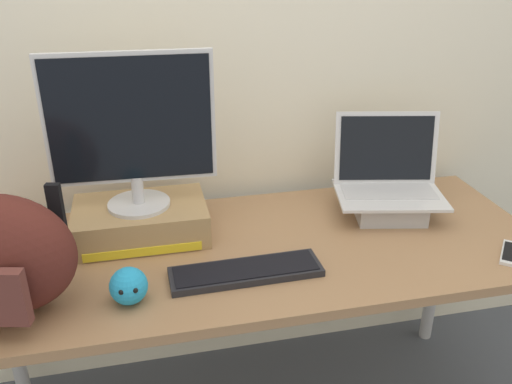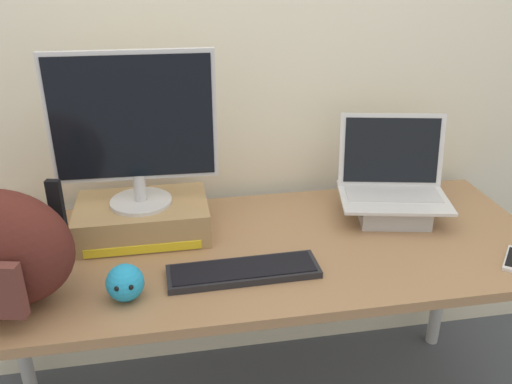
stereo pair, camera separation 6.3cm
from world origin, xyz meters
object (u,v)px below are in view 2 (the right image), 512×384
at_px(desktop_monitor, 134,128).
at_px(open_laptop, 392,197).
at_px(plush_toy, 125,283).
at_px(toner_box_yellow, 143,218).
at_px(external_keyboard, 243,271).

height_order(desktop_monitor, open_laptop, desktop_monitor).
bearing_deg(plush_toy, open_laptop, 20.60).
xyz_separation_m(toner_box_yellow, open_laptop, (0.81, -0.02, 0.02)).
bearing_deg(open_laptop, desktop_monitor, -169.34).
bearing_deg(desktop_monitor, external_keyboard, -43.87).
distance_m(desktop_monitor, open_laptop, 0.86).
bearing_deg(toner_box_yellow, external_keyboard, -46.27).
distance_m(open_laptop, external_keyboard, 0.61).
bearing_deg(desktop_monitor, plush_toy, -94.61).
relative_size(toner_box_yellow, open_laptop, 1.03).
distance_m(desktop_monitor, plush_toy, 0.45).
relative_size(desktop_monitor, open_laptop, 1.23).
xyz_separation_m(open_laptop, external_keyboard, (-0.54, -0.27, -0.06)).
xyz_separation_m(toner_box_yellow, external_keyboard, (0.27, -0.29, -0.04)).
height_order(external_keyboard, plush_toy, plush_toy).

